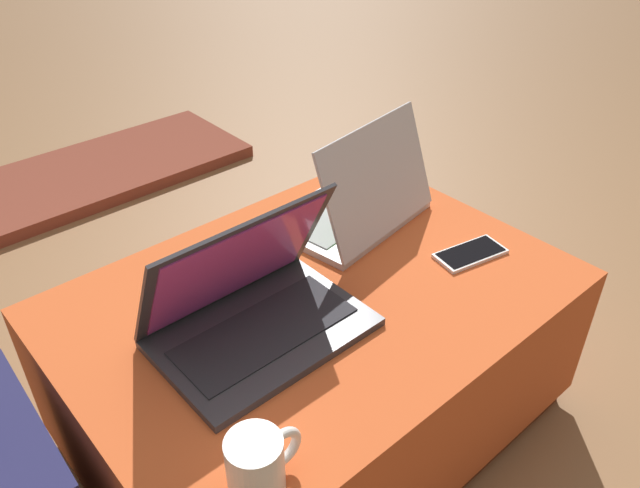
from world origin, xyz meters
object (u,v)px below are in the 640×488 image
at_px(cell_phone, 470,253).
at_px(coffee_mug, 258,465).
at_px(laptop_near, 254,308).
at_px(laptop_far, 357,203).

distance_m(cell_phone, coffee_mug, 0.70).
height_order(laptop_near, laptop_far, laptop_far).
xyz_separation_m(laptop_far, coffee_mug, (-0.59, -0.41, -0.00)).
xyz_separation_m(laptop_far, cell_phone, (0.09, -0.26, -0.05)).
xyz_separation_m(laptop_near, cell_phone, (0.49, -0.12, -0.05)).
xyz_separation_m(cell_phone, coffee_mug, (-0.68, -0.15, 0.05)).
bearing_deg(cell_phone, laptop_near, 88.31).
bearing_deg(cell_phone, coffee_mug, 114.28).
bearing_deg(laptop_near, laptop_far, 19.44).
distance_m(laptop_far, coffee_mug, 0.71).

